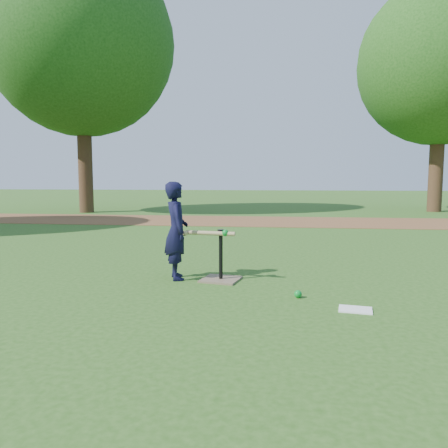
# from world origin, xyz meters

# --- Properties ---
(ground) EXTENTS (80.00, 80.00, 0.00)m
(ground) POSITION_xyz_m (0.00, 0.00, 0.00)
(ground) COLOR #285116
(ground) RESTS_ON ground
(dirt_strip) EXTENTS (24.00, 3.00, 0.01)m
(dirt_strip) POSITION_xyz_m (0.00, 7.50, 0.01)
(dirt_strip) COLOR brown
(dirt_strip) RESTS_ON ground
(child) EXTENTS (0.42, 0.51, 1.18)m
(child) POSITION_xyz_m (-0.34, 0.26, 0.59)
(child) COLOR black
(child) RESTS_ON ground
(wiffle_ball_ground) EXTENTS (0.08, 0.08, 0.08)m
(wiffle_ball_ground) POSITION_xyz_m (1.10, -0.42, 0.04)
(wiffle_ball_ground) COLOR #0C8628
(wiffle_ball_ground) RESTS_ON ground
(clipboard) EXTENTS (0.33, 0.28, 0.01)m
(clipboard) POSITION_xyz_m (1.61, -0.78, 0.01)
(clipboard) COLOR white
(clipboard) RESTS_ON ground
(batting_tee) EXTENTS (0.51, 0.51, 0.61)m
(batting_tee) POSITION_xyz_m (0.20, 0.24, 0.11)
(batting_tee) COLOR #76644B
(batting_tee) RESTS_ON ground
(swing_action) EXTENTS (0.63, 0.14, 0.08)m
(swing_action) POSITION_xyz_m (0.09, 0.21, 0.57)
(swing_action) COLOR tan
(swing_action) RESTS_ON ground
(tree_left) EXTENTS (6.40, 6.40, 9.08)m
(tree_left) POSITION_xyz_m (-6.00, 10.00, 5.87)
(tree_left) COLOR #382316
(tree_left) RESTS_ON ground
(tree_right) EXTENTS (5.80, 5.80, 8.21)m
(tree_right) POSITION_xyz_m (6.50, 12.00, 5.29)
(tree_right) COLOR #382316
(tree_right) RESTS_ON ground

